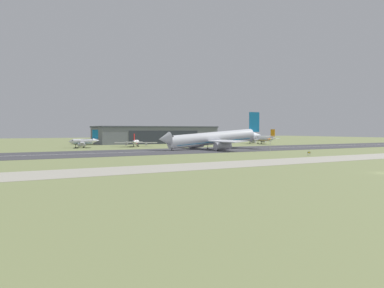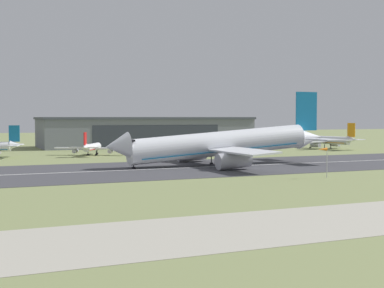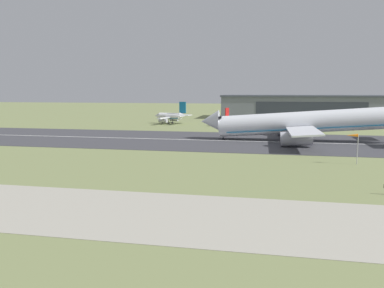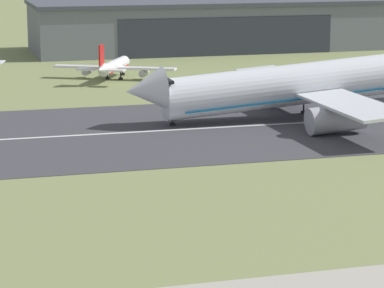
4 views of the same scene
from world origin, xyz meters
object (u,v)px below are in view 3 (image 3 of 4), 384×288
Objects in this scene: airplane_landing at (303,123)px; windsock_pole at (353,137)px; airplane_parked_east at (237,119)px; airplane_parked_west at (171,116)px.

airplane_landing is 9.98× the size of windsock_pole.
windsock_pole is at bearing -70.61° from airplane_parked_east.
windsock_pole is (57.13, -81.34, 2.16)m from airplane_parked_west.
airplane_landing reaches higher than windsock_pole.
airplane_parked_west is at bearing 125.08° from windsock_pole.
airplane_parked_east is 3.72× the size of windsock_pole.
airplane_landing is 33.76m from windsock_pole.
windsock_pole is (6.13, -33.20, 0.13)m from airplane_landing.
airplane_parked_east is (-22.06, 46.88, -2.69)m from airplane_landing.
airplane_parked_east is at bearing -2.50° from airplane_parked_west.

